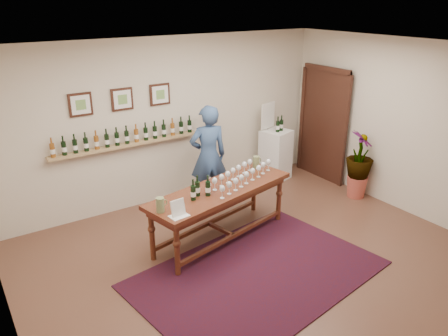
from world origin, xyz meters
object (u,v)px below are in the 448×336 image
tasting_table (221,196)px  person (208,156)px  display_pedestal (275,155)px  potted_plant (359,165)px

tasting_table → person: size_ratio=1.38×
display_pedestal → tasting_table: bearing=-148.1°
display_pedestal → potted_plant: size_ratio=0.93×
tasting_table → display_pedestal: size_ratio=2.46×
display_pedestal → potted_plant: (0.67, -1.48, 0.12)m
tasting_table → potted_plant: 2.84m
tasting_table → potted_plant: (2.83, -0.13, -0.08)m
tasting_table → potted_plant: bearing=-14.6°
display_pedestal → person: (-1.68, -0.24, 0.38)m
display_pedestal → potted_plant: 1.63m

